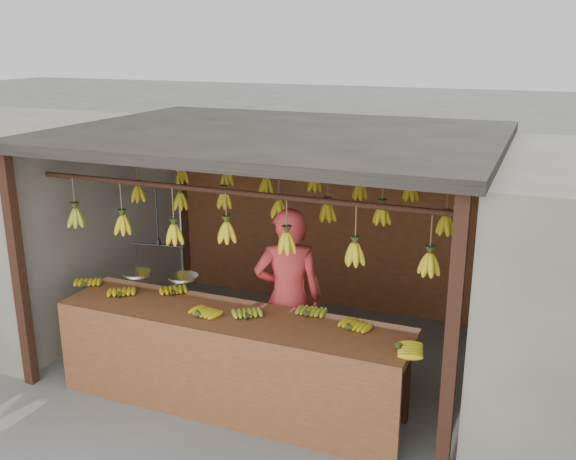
% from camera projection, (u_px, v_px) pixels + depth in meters
% --- Properties ---
extents(ground, '(80.00, 80.00, 0.00)m').
position_uv_depth(ground, '(278.00, 352.00, 6.95)').
color(ground, '#5B5B57').
extents(stall, '(4.30, 3.30, 2.40)m').
position_uv_depth(stall, '(289.00, 168.00, 6.68)').
color(stall, black).
rests_on(stall, ground).
extents(neighbor_left, '(3.00, 3.00, 2.30)m').
position_uv_depth(neighbor_left, '(10.00, 216.00, 7.93)').
color(neighbor_left, slate).
rests_on(neighbor_left, ground).
extents(counter, '(3.43, 0.74, 0.96)m').
position_uv_depth(counter, '(225.00, 341.00, 5.66)').
color(counter, brown).
rests_on(counter, ground).
extents(hanging_bananas, '(3.60, 2.25, 0.38)m').
position_uv_depth(hanging_bananas, '(277.00, 208.00, 6.50)').
color(hanging_bananas, '#92A523').
rests_on(hanging_bananas, ground).
extents(balance_scale, '(0.72, 0.35, 0.89)m').
position_uv_depth(balance_scale, '(160.00, 270.00, 6.01)').
color(balance_scale, black).
rests_on(balance_scale, ground).
extents(vendor, '(0.77, 0.64, 1.79)m').
position_uv_depth(vendor, '(288.00, 298.00, 6.09)').
color(vendor, '#BF3333').
rests_on(vendor, ground).
extents(bag_bundles, '(0.08, 0.26, 1.20)m').
position_uv_depth(bag_bundles, '(484.00, 252.00, 7.17)').
color(bag_bundles, yellow).
rests_on(bag_bundles, ground).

